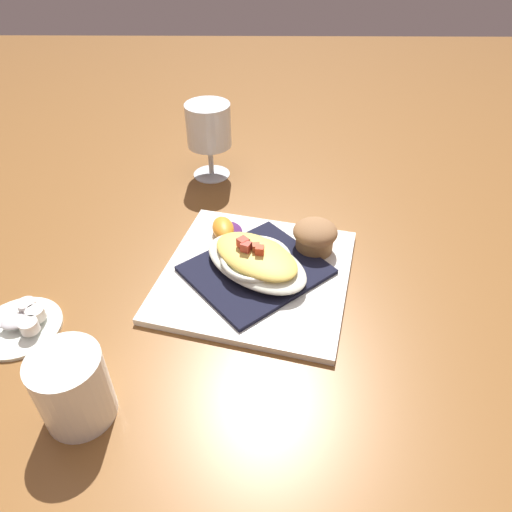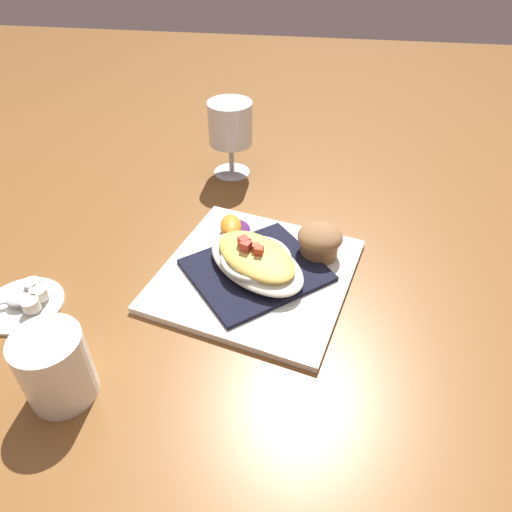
{
  "view_description": "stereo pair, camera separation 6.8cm",
  "coord_description": "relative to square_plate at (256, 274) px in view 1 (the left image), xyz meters",
  "views": [
    {
      "loc": [
        0.52,
        0.01,
        0.47
      ],
      "look_at": [
        0.0,
        0.0,
        0.04
      ],
      "focal_mm": 33.1,
      "sensor_mm": 36.0,
      "label": 1
    },
    {
      "loc": [
        0.52,
        0.07,
        0.47
      ],
      "look_at": [
        0.0,
        0.0,
        0.04
      ],
      "focal_mm": 33.1,
      "sensor_mm": 36.0,
      "label": 2
    }
  ],
  "objects": [
    {
      "name": "creamer_cup_2",
      "position": [
        0.08,
        -0.31,
        0.01
      ],
      "size": [
        0.02,
        0.02,
        0.02
      ],
      "primitive_type": "cylinder",
      "color": "white",
      "rests_on": "creamer_saucer"
    },
    {
      "name": "gratin_dish",
      "position": [
        -0.0,
        -0.0,
        0.03
      ],
      "size": [
        0.19,
        0.19,
        0.05
      ],
      "color": "silver",
      "rests_on": "folded_napkin"
    },
    {
      "name": "muffin",
      "position": [
        -0.05,
        0.09,
        0.03
      ],
      "size": [
        0.07,
        0.07,
        0.05
      ],
      "color": "olive",
      "rests_on": "square_plate"
    },
    {
      "name": "orange_garnish",
      "position": [
        -0.09,
        -0.05,
        0.02
      ],
      "size": [
        0.07,
        0.06,
        0.03
      ],
      "color": "#491F55",
      "rests_on": "square_plate"
    },
    {
      "name": "stemmed_glass",
      "position": [
        -0.3,
        -0.09,
        0.09
      ],
      "size": [
        0.08,
        0.08,
        0.14
      ],
      "color": "white",
      "rests_on": "ground_plane"
    },
    {
      "name": "creamer_cup_0",
      "position": [
        0.12,
        -0.29,
        0.01
      ],
      "size": [
        0.02,
        0.02,
        0.02
      ],
      "primitive_type": "cylinder",
      "color": "white",
      "rests_on": "creamer_saucer"
    },
    {
      "name": "folded_napkin",
      "position": [
        0.0,
        0.0,
        0.01
      ],
      "size": [
        0.24,
        0.24,
        0.01
      ],
      "primitive_type": "cube",
      "rotation": [
        0.0,
        0.0,
        0.69
      ],
      "color": "black",
      "rests_on": "square_plate"
    },
    {
      "name": "creamer_saucer",
      "position": [
        0.11,
        -0.31,
        -0.0
      ],
      "size": [
        0.11,
        0.11,
        0.01
      ],
      "primitive_type": "cylinder",
      "color": "white",
      "rests_on": "ground_plane"
    },
    {
      "name": "creamer_cup_1",
      "position": [
        0.1,
        -0.29,
        0.01
      ],
      "size": [
        0.02,
        0.02,
        0.02
      ],
      "primitive_type": "cylinder",
      "color": "white",
      "rests_on": "creamer_saucer"
    },
    {
      "name": "coffee_mug",
      "position": [
        0.23,
        -0.19,
        0.04
      ],
      "size": [
        0.1,
        0.08,
        0.09
      ],
      "color": "white",
      "rests_on": "ground_plane"
    },
    {
      "name": "spoon",
      "position": [
        0.11,
        -0.32,
        0.01
      ],
      "size": [
        0.06,
        0.1,
        0.01
      ],
      "color": "silver",
      "rests_on": "creamer_saucer"
    },
    {
      "name": "ground_plane",
      "position": [
        0.0,
        0.0,
        -0.01
      ],
      "size": [
        2.6,
        2.6,
        0.0
      ],
      "primitive_type": "plane",
      "color": "brown"
    },
    {
      "name": "square_plate",
      "position": [
        0.0,
        0.0,
        0.0
      ],
      "size": [
        0.33,
        0.33,
        0.01
      ],
      "primitive_type": "cube",
      "rotation": [
        0.0,
        0.0,
        -0.25
      ],
      "color": "white",
      "rests_on": "ground_plane"
    }
  ]
}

